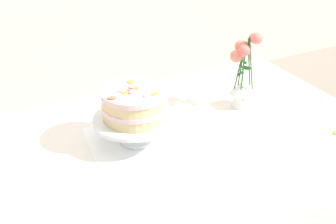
{
  "coord_description": "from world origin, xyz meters",
  "views": [
    {
      "loc": [
        -0.77,
        -1.3,
        1.66
      ],
      "look_at": [
        -0.07,
        0.02,
        0.86
      ],
      "focal_mm": 53.54,
      "sensor_mm": 36.0,
      "label": 1
    }
  ],
  "objects_px": {
    "layer_cake": "(134,104)",
    "flower_vase": "(243,74)",
    "dining_table": "(191,166)",
    "cake_stand": "(135,122)"
  },
  "relations": [
    {
      "from": "layer_cake",
      "to": "flower_vase",
      "type": "height_order",
      "value": "flower_vase"
    },
    {
      "from": "layer_cake",
      "to": "flower_vase",
      "type": "bearing_deg",
      "value": 5.82
    },
    {
      "from": "dining_table",
      "to": "cake_stand",
      "type": "distance_m",
      "value": 0.26
    },
    {
      "from": "layer_cake",
      "to": "flower_vase",
      "type": "relative_size",
      "value": 0.72
    },
    {
      "from": "cake_stand",
      "to": "flower_vase",
      "type": "relative_size",
      "value": 0.92
    },
    {
      "from": "cake_stand",
      "to": "flower_vase",
      "type": "height_order",
      "value": "flower_vase"
    },
    {
      "from": "cake_stand",
      "to": "layer_cake",
      "type": "distance_m",
      "value": 0.07
    },
    {
      "from": "layer_cake",
      "to": "dining_table",
      "type": "bearing_deg",
      "value": -30.21
    },
    {
      "from": "dining_table",
      "to": "flower_vase",
      "type": "xyz_separation_m",
      "value": [
        0.31,
        0.15,
        0.23
      ]
    },
    {
      "from": "dining_table",
      "to": "flower_vase",
      "type": "relative_size",
      "value": 4.42
    }
  ]
}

